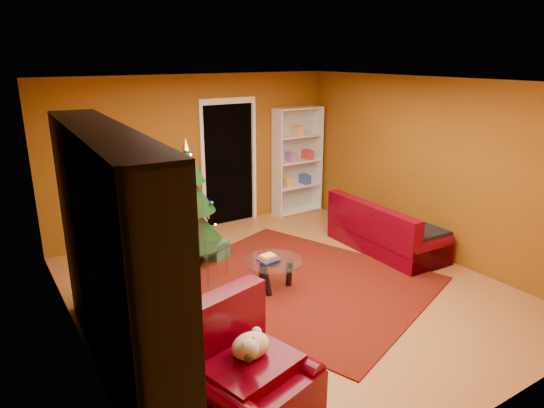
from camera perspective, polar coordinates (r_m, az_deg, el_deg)
floor at (r=6.35m, az=1.98°, el=-10.22°), size 5.00×5.50×0.05m
ceiling at (r=5.64m, az=2.26°, el=14.41°), size 5.00×5.50×0.05m
wall_back at (r=8.23m, az=-8.99°, el=5.81°), size 5.00×0.05×2.60m
wall_left at (r=4.95m, az=-22.78°, el=-3.07°), size 0.05×5.50×2.60m
wall_right at (r=7.54m, az=18.14°, el=4.12°), size 0.05×5.50×2.60m
doorway at (r=8.49m, az=-5.08°, el=4.59°), size 1.06×0.60×2.16m
rug at (r=6.51m, az=3.12°, el=-9.19°), size 3.67×3.93×0.02m
media_unit at (r=4.52m, az=-18.15°, el=-6.28°), size 0.60×3.05×2.33m
christmas_tree at (r=7.07m, az=-9.79°, el=0.27°), size 1.22×1.22×1.79m
gift_box_teal at (r=7.48m, az=-15.33°, el=-5.02°), size 0.37×0.37×0.29m
gift_box_green at (r=7.21m, az=-6.55°, el=-5.38°), size 0.36×0.36×0.28m
gift_box_red at (r=7.98m, az=-16.22°, el=-3.89°), size 0.31×0.31×0.23m
white_bookshelf at (r=9.06m, az=3.01°, el=5.04°), size 0.95×0.35×2.03m
armchair at (r=4.25m, az=-2.49°, el=-19.00°), size 1.23×1.23×0.79m
dog at (r=4.20m, az=-2.52°, el=-16.31°), size 0.46×0.39×0.26m
sofa at (r=7.61m, az=13.39°, el=-2.44°), size 0.90×1.89×0.80m
coffee_table at (r=6.27m, az=0.09°, el=-8.25°), size 0.86×0.86×0.49m
acrylic_chair at (r=6.49m, az=-7.83°, el=-5.05°), size 0.64×0.66×0.92m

